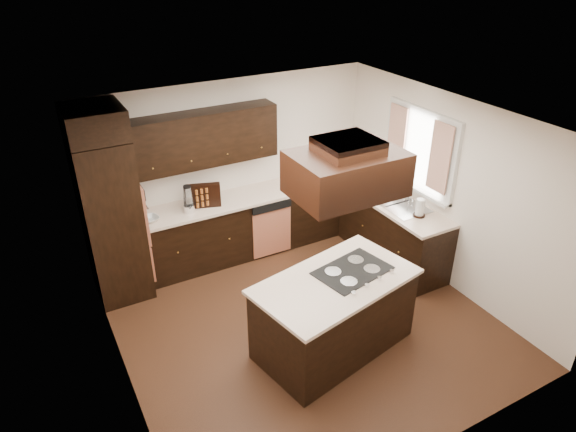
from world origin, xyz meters
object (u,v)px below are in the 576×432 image
object	(u,v)px
island	(334,315)
range_hood	(346,173)
oven_column	(112,220)
spice_rack	(206,195)

from	to	relation	value
island	range_hood	bearing A→B (deg)	-50.47
oven_column	spice_rack	size ratio (longest dim) A/B	5.37
oven_column	range_hood	xyz separation A→B (m)	(1.88, -2.25, 1.10)
oven_column	range_hood	size ratio (longest dim) A/B	2.02
oven_column	spice_rack	bearing A→B (deg)	1.80
island	spice_rack	world-z (taller)	spice_rack
island	spice_rack	xyz separation A→B (m)	(-0.60, 2.27, 0.64)
island	range_hood	xyz separation A→B (m)	(0.04, -0.03, 1.72)
range_hood	island	bearing A→B (deg)	140.99
oven_column	island	bearing A→B (deg)	-50.43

